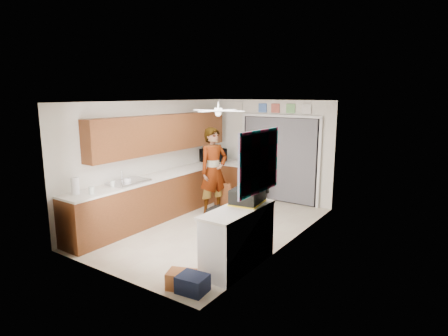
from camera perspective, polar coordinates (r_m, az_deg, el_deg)
The scene contains 40 objects.
floor at distance 7.65m, azimuth -1.70°, elevation -8.97°, with size 5.00×5.00×0.00m, color beige.
ceiling at distance 7.18m, azimuth -1.82°, elevation 10.11°, with size 5.00×5.00×0.00m, color white.
wall_back at distance 9.42m, azimuth 7.20°, elevation 2.65°, with size 3.20×3.20×0.00m, color silver.
wall_front at distance 5.53m, azimuth -17.15°, elevation -3.81°, with size 3.20×3.20×0.00m, color silver.
wall_left at distance 8.34m, azimuth -10.71°, elevation 1.43°, with size 5.00×5.00×0.00m, color silver.
wall_right at distance 6.52m, azimuth 9.71°, elevation -1.23°, with size 5.00×5.00×0.00m, color silver.
left_base_cabinets at distance 8.30m, azimuth -9.03°, elevation -4.21°, with size 0.60×4.80×0.90m, color brown.
left_countertop at distance 8.19m, azimuth -9.08°, elevation -1.05°, with size 0.62×4.80×0.04m, color white.
upper_cabinets at distance 8.29m, azimuth -9.08°, elevation 5.27°, with size 0.32×4.00×0.80m, color brown.
sink_basin at distance 7.50m, azimuth -14.32°, elevation -2.11°, with size 0.50×0.76×0.06m, color silver.
faucet at distance 7.62m, azimuth -15.30°, elevation -1.22°, with size 0.03×0.03×0.22m, color silver.
peninsula_base at distance 9.38m, azimuth 2.96°, elevation -2.29°, with size 1.00×0.60×0.90m, color brown.
peninsula_top at distance 9.28m, azimuth 2.99°, elevation 0.53°, with size 1.04×0.64×0.04m, color white.
back_opening_recess at distance 9.32m, azimuth 8.45°, elevation 1.27°, with size 2.00×0.06×2.10m, color black.
curtain_panel at distance 9.28m, azimuth 8.34°, elevation 1.24°, with size 1.90×0.03×2.05m, color slate.
door_trim_left at distance 9.77m, azimuth 2.98°, elevation 1.84°, with size 0.06×0.04×2.10m, color white.
door_trim_right at distance 8.90m, azimuth 14.28°, elevation 0.59°, with size 0.06×0.04×2.10m, color white.
door_trim_head at distance 9.17m, azimuth 8.56°, elevation 7.85°, with size 2.10×0.04×0.06m, color white.
header_frame_1 at distance 9.41m, azimuth 5.90°, elevation 9.09°, with size 0.22×0.02×0.22m, color #4872C1.
header_frame_2 at distance 9.25m, azimuth 7.83°, elevation 9.01°, with size 0.22×0.02×0.22m, color #BA5545.
header_frame_3 at distance 9.08m, azimuth 10.12°, elevation 8.91°, with size 0.22×0.02×0.22m, color #73BC6B.
header_frame_4 at distance 8.93m, azimuth 12.48°, elevation 8.78°, with size 0.22×0.02×0.22m, color silver.
route66_sign at distance 9.76m, azimuth 2.24°, elevation 9.22°, with size 0.22×0.02×0.26m, color silver.
right_counter_base at distance 5.85m, azimuth 2.18°, elevation -10.74°, with size 0.50×1.40×0.90m, color white.
right_counter_top at distance 5.70m, azimuth 2.13°, elevation -6.33°, with size 0.54×1.44×0.04m, color white.
abstract_painting at distance 5.57m, azimuth 5.37°, elevation 0.96°, with size 0.03×1.15×0.95m, color #EA5698.
ceiling_fan at distance 7.35m, azimuth -0.89°, elevation 8.73°, with size 1.14×1.14×0.24m, color white.
microwave at distance 9.55m, azimuth -1.64°, elevation 1.96°, with size 0.59×0.40×0.33m, color black.
cup at distance 7.40m, azimuth -14.53°, elevation -1.97°, with size 0.14×0.14×0.11m, color white.
jar_a at distance 6.85m, azimuth -19.55°, elevation -3.23°, with size 0.09×0.09×0.13m, color silver.
jar_b at distance 7.26m, azimuth -16.62°, elevation -2.30°, with size 0.08×0.08×0.12m, color silver.
paper_towel_roll at distance 6.92m, azimuth -21.74°, elevation -2.54°, with size 0.14×0.14×0.29m, color white.
suitcase at distance 5.93m, azimuth 3.63°, elevation -4.23°, with size 0.42×0.56×0.24m, color black.
suitcase_rim at distance 5.96m, azimuth 3.61°, elevation -5.25°, with size 0.44×0.58×0.02m, color yellow.
suitcase_lid at distance 6.12m, azimuth 5.04°, elevation -1.36°, with size 0.42×0.03×0.50m, color black.
cardboard_box at distance 5.42m, azimuth -6.52°, elevation -16.55°, with size 0.38×0.28×0.24m, color #A75934.
navy_crate at distance 5.31m, azimuth -4.81°, elevation -17.16°, with size 0.39×0.32×0.24m, color #141B32.
cabinet_door_panel at distance 8.57m, azimuth -0.21°, elevation -4.38°, with size 0.45×0.03×0.67m, color brown.
man at distance 8.29m, azimuth -1.59°, elevation -0.44°, with size 0.70×0.46×1.93m, color white.
dog at distance 7.81m, azimuth -1.64°, elevation -7.06°, with size 0.21×0.49×0.38m, color black.
Camera 1 is at (4.21, -5.81, 2.63)m, focal length 30.00 mm.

